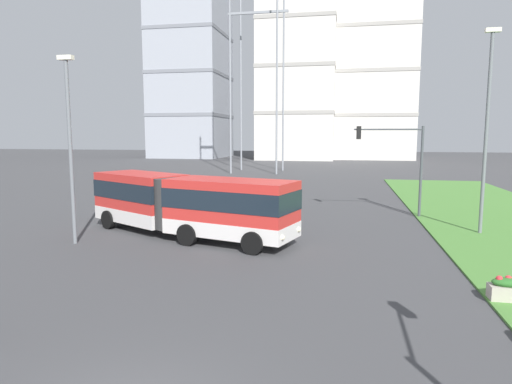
{
  "coord_description": "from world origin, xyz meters",
  "views": [
    {
      "loc": [
        3.79,
        -6.5,
        5.07
      ],
      "look_at": [
        -0.53,
        15.32,
        2.2
      ],
      "focal_mm": 31.4,
      "sensor_mm": 36.0,
      "label": 1
    }
  ],
  "objects_px": {
    "apartment_tower_centre": "(374,35)",
    "traffic_light_far_right": "(398,154)",
    "articulated_bus": "(185,204)",
    "apartment_tower_westcentre": "(299,50)",
    "streetlight_median": "(487,125)",
    "streetlight_left": "(70,142)",
    "apartment_tower_west": "(191,77)",
    "flower_planter_2": "(509,289)",
    "car_maroon_sedan": "(208,193)"
  },
  "relations": [
    {
      "from": "traffic_light_far_right",
      "to": "streetlight_left",
      "type": "xyz_separation_m",
      "value": [
        -15.46,
        -10.07,
        0.84
      ]
    },
    {
      "from": "apartment_tower_westcentre",
      "to": "traffic_light_far_right",
      "type": "bearing_deg",
      "value": -78.83
    },
    {
      "from": "car_maroon_sedan",
      "to": "apartment_tower_westcentre",
      "type": "relative_size",
      "value": 0.1
    },
    {
      "from": "streetlight_median",
      "to": "apartment_tower_westcentre",
      "type": "bearing_deg",
      "value": 103.41
    },
    {
      "from": "streetlight_median",
      "to": "apartment_tower_westcentre",
      "type": "height_order",
      "value": "apartment_tower_westcentre"
    },
    {
      "from": "flower_planter_2",
      "to": "traffic_light_far_right",
      "type": "distance_m",
      "value": 14.73
    },
    {
      "from": "apartment_tower_centre",
      "to": "articulated_bus",
      "type": "bearing_deg",
      "value": -99.48
    },
    {
      "from": "articulated_bus",
      "to": "apartment_tower_centre",
      "type": "bearing_deg",
      "value": 80.52
    },
    {
      "from": "articulated_bus",
      "to": "traffic_light_far_right",
      "type": "distance_m",
      "value": 13.48
    },
    {
      "from": "apartment_tower_west",
      "to": "apartment_tower_centre",
      "type": "relative_size",
      "value": 0.69
    },
    {
      "from": "traffic_light_far_right",
      "to": "streetlight_median",
      "type": "xyz_separation_m",
      "value": [
        3.71,
        -4.31,
        1.65
      ]
    },
    {
      "from": "articulated_bus",
      "to": "streetlight_left",
      "type": "distance_m",
      "value": 6.02
    },
    {
      "from": "streetlight_left",
      "to": "apartment_tower_centre",
      "type": "relative_size",
      "value": 0.17
    },
    {
      "from": "car_maroon_sedan",
      "to": "apartment_tower_centre",
      "type": "xyz_separation_m",
      "value": [
        15.21,
        67.95,
        24.75
      ]
    },
    {
      "from": "apartment_tower_west",
      "to": "apartment_tower_centre",
      "type": "bearing_deg",
      "value": 4.09
    },
    {
      "from": "flower_planter_2",
      "to": "apartment_tower_centre",
      "type": "height_order",
      "value": "apartment_tower_centre"
    },
    {
      "from": "flower_planter_2",
      "to": "apartment_tower_westcentre",
      "type": "height_order",
      "value": "apartment_tower_westcentre"
    },
    {
      "from": "articulated_bus",
      "to": "flower_planter_2",
      "type": "height_order",
      "value": "articulated_bus"
    },
    {
      "from": "streetlight_median",
      "to": "flower_planter_2",
      "type": "bearing_deg",
      "value": -100.87
    },
    {
      "from": "articulated_bus",
      "to": "apartment_tower_west",
      "type": "relative_size",
      "value": 0.34
    },
    {
      "from": "streetlight_left",
      "to": "traffic_light_far_right",
      "type": "bearing_deg",
      "value": 33.07
    },
    {
      "from": "apartment_tower_centre",
      "to": "traffic_light_far_right",
      "type": "bearing_deg",
      "value": -91.79
    },
    {
      "from": "articulated_bus",
      "to": "apartment_tower_west",
      "type": "bearing_deg",
      "value": 109.0
    },
    {
      "from": "apartment_tower_west",
      "to": "apartment_tower_westcentre",
      "type": "relative_size",
      "value": 0.79
    },
    {
      "from": "traffic_light_far_right",
      "to": "apartment_tower_westcentre",
      "type": "height_order",
      "value": "apartment_tower_westcentre"
    },
    {
      "from": "traffic_light_far_right",
      "to": "apartment_tower_centre",
      "type": "distance_m",
      "value": 74.13
    },
    {
      "from": "streetlight_median",
      "to": "traffic_light_far_right",
      "type": "bearing_deg",
      "value": 130.72
    },
    {
      "from": "flower_planter_2",
      "to": "apartment_tower_centre",
      "type": "xyz_separation_m",
      "value": [
        0.4,
        85.07,
        25.08
      ]
    },
    {
      "from": "apartment_tower_westcentre",
      "to": "apartment_tower_centre",
      "type": "relative_size",
      "value": 0.87
    },
    {
      "from": "streetlight_median",
      "to": "apartment_tower_centre",
      "type": "xyz_separation_m",
      "value": [
        -1.5,
        75.18,
        19.97
      ]
    },
    {
      "from": "streetlight_median",
      "to": "apartment_tower_westcentre",
      "type": "distance_m",
      "value": 73.63
    },
    {
      "from": "flower_planter_2",
      "to": "streetlight_left",
      "type": "relative_size",
      "value": 0.13
    },
    {
      "from": "articulated_bus",
      "to": "streetlight_left",
      "type": "xyz_separation_m",
      "value": [
        -4.56,
        -2.45,
        3.07
      ]
    },
    {
      "from": "apartment_tower_westcentre",
      "to": "car_maroon_sedan",
      "type": "bearing_deg",
      "value": -90.07
    },
    {
      "from": "flower_planter_2",
      "to": "articulated_bus",
      "type": "bearing_deg",
      "value": 152.61
    },
    {
      "from": "car_maroon_sedan",
      "to": "streetlight_left",
      "type": "distance_m",
      "value": 13.8
    },
    {
      "from": "flower_planter_2",
      "to": "streetlight_median",
      "type": "relative_size",
      "value": 0.11
    },
    {
      "from": "apartment_tower_centre",
      "to": "apartment_tower_westcentre",
      "type": "bearing_deg",
      "value": -160.31
    },
    {
      "from": "articulated_bus",
      "to": "car_maroon_sedan",
      "type": "height_order",
      "value": "articulated_bus"
    },
    {
      "from": "car_maroon_sedan",
      "to": "flower_planter_2",
      "type": "relative_size",
      "value": 4.18
    },
    {
      "from": "traffic_light_far_right",
      "to": "apartment_tower_west",
      "type": "bearing_deg",
      "value": 118.5
    },
    {
      "from": "flower_planter_2",
      "to": "apartment_tower_westcentre",
      "type": "distance_m",
      "value": 83.88
    },
    {
      "from": "streetlight_left",
      "to": "flower_planter_2",
      "type": "bearing_deg",
      "value": -13.47
    },
    {
      "from": "apartment_tower_westcentre",
      "to": "apartment_tower_centre",
      "type": "distance_m",
      "value": 16.42
    },
    {
      "from": "car_maroon_sedan",
      "to": "traffic_light_far_right",
      "type": "relative_size",
      "value": 0.83
    },
    {
      "from": "car_maroon_sedan",
      "to": "streetlight_median",
      "type": "height_order",
      "value": "streetlight_median"
    },
    {
      "from": "articulated_bus",
      "to": "traffic_light_far_right",
      "type": "xyz_separation_m",
      "value": [
        10.9,
        7.62,
        2.23
      ]
    },
    {
      "from": "car_maroon_sedan",
      "to": "apartment_tower_centre",
      "type": "relative_size",
      "value": 0.09
    },
    {
      "from": "flower_planter_2",
      "to": "streetlight_left",
      "type": "distance_m",
      "value": 18.27
    },
    {
      "from": "articulated_bus",
      "to": "apartment_tower_westcentre",
      "type": "relative_size",
      "value": 0.27
    }
  ]
}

